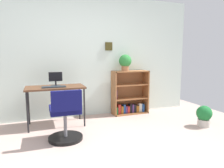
% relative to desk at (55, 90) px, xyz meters
% --- Properties ---
extents(ground_plane, '(6.24, 6.24, 0.00)m').
position_rel_desk_xyz_m(ground_plane, '(0.49, -1.67, -0.66)').
color(ground_plane, '#B49A8F').
extents(wall_back, '(5.20, 0.12, 2.51)m').
position_rel_desk_xyz_m(wall_back, '(0.49, 0.48, 0.59)').
color(wall_back, silver).
rests_on(wall_back, ground_plane).
extents(desk, '(1.03, 0.54, 0.72)m').
position_rel_desk_xyz_m(desk, '(0.00, 0.00, 0.00)').
color(desk, brown).
rests_on(desk, ground_plane).
extents(monitor, '(0.24, 0.18, 0.26)m').
position_rel_desk_xyz_m(monitor, '(0.02, 0.06, 0.18)').
color(monitor, '#262628').
rests_on(monitor, desk).
extents(keyboard, '(0.41, 0.14, 0.02)m').
position_rel_desk_xyz_m(keyboard, '(-0.03, -0.10, 0.07)').
color(keyboard, '#20282E').
rests_on(keyboard, desk).
extents(office_chair, '(0.52, 0.55, 0.80)m').
position_rel_desk_xyz_m(office_chair, '(0.08, -0.77, -0.31)').
color(office_chair, black).
rests_on(office_chair, ground_plane).
extents(bookshelf_low, '(0.79, 0.30, 0.95)m').
position_rel_desk_xyz_m(bookshelf_low, '(1.60, 0.29, -0.25)').
color(bookshelf_low, '#985F35').
rests_on(bookshelf_low, ground_plane).
extents(potted_plant_on_shelf, '(0.27, 0.27, 0.35)m').
position_rel_desk_xyz_m(potted_plant_on_shelf, '(1.47, 0.23, 0.48)').
color(potted_plant_on_shelf, '#9E6642').
rests_on(potted_plant_on_shelf, bookshelf_low).
extents(potted_plant_floor, '(0.27, 0.27, 0.38)m').
position_rel_desk_xyz_m(potted_plant_floor, '(2.51, -0.97, -0.46)').
color(potted_plant_floor, '#B7B2A8').
rests_on(potted_plant_floor, ground_plane).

